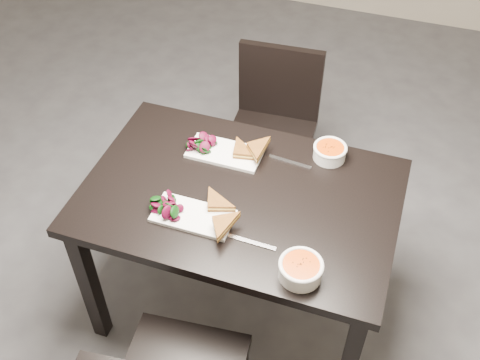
{
  "coord_description": "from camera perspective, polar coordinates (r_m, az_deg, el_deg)",
  "views": [
    {
      "loc": [
        0.99,
        -1.86,
        2.33
      ],
      "look_at": [
        0.5,
        -0.43,
        0.82
      ],
      "focal_mm": 42.87,
      "sensor_mm": 36.0,
      "label": 1
    }
  ],
  "objects": [
    {
      "name": "plate_near",
      "position": [
        2.1,
        -4.69,
        -3.6
      ],
      "size": [
        0.3,
        0.15,
        0.01
      ],
      "primitive_type": "cube",
      "color": "white",
      "rests_on": "table"
    },
    {
      "name": "soup_bowl_far",
      "position": [
        2.33,
        8.93,
        2.84
      ],
      "size": [
        0.14,
        0.14,
        0.06
      ],
      "color": "white",
      "rests_on": "table"
    },
    {
      "name": "table",
      "position": [
        2.26,
        0.0,
        -3.03
      ],
      "size": [
        1.2,
        0.8,
        0.75
      ],
      "color": "black",
      "rests_on": "ground"
    },
    {
      "name": "cutlery_far",
      "position": [
        2.31,
        5.0,
        1.82
      ],
      "size": [
        0.18,
        0.03,
        0.0
      ],
      "primitive_type": "cube",
      "rotation": [
        0.0,
        0.0,
        -0.08
      ],
      "color": "silver",
      "rests_on": "table"
    },
    {
      "name": "plate_far",
      "position": [
        2.34,
        -1.52,
        2.73
      ],
      "size": [
        0.3,
        0.15,
        0.01
      ],
      "primitive_type": "cube",
      "color": "white",
      "rests_on": "table"
    },
    {
      "name": "chair_far",
      "position": [
        2.93,
        3.39,
        5.87
      ],
      "size": [
        0.45,
        0.45,
        0.85
      ],
      "rotation": [
        0.0,
        0.0,
        0.06
      ],
      "color": "black",
      "rests_on": "ground"
    },
    {
      "name": "ground",
      "position": [
        3.14,
        -6.08,
        -3.21
      ],
      "size": [
        5.0,
        5.0,
        0.0
      ],
      "primitive_type": "plane",
      "color": "#47474C",
      "rests_on": "ground"
    },
    {
      "name": "sandwich_near",
      "position": [
        2.07,
        -2.91,
        -3.18
      ],
      "size": [
        0.17,
        0.15,
        0.05
      ],
      "primitive_type": null,
      "rotation": [
        0.0,
        0.0,
        0.31
      ],
      "color": "#92591E",
      "rests_on": "plate_near"
    },
    {
      "name": "salad_far",
      "position": [
        2.35,
        -3.83,
        3.76
      ],
      "size": [
        0.09,
        0.08,
        0.04
      ],
      "primitive_type": null,
      "color": "black",
      "rests_on": "plate_far"
    },
    {
      "name": "sandwich_far",
      "position": [
        2.29,
        -0.13,
        2.73
      ],
      "size": [
        0.17,
        0.14,
        0.05
      ],
      "primitive_type": null,
      "rotation": [
        0.0,
        0.0,
        0.18
      ],
      "color": "#92591E",
      "rests_on": "plate_far"
    },
    {
      "name": "soup_bowl_near",
      "position": [
        1.92,
        6.06,
        -8.78
      ],
      "size": [
        0.15,
        0.15,
        0.07
      ],
      "color": "white",
      "rests_on": "table"
    },
    {
      "name": "cutlery_near",
      "position": [
        2.02,
        1.16,
        -6.21
      ],
      "size": [
        0.18,
        0.02,
        0.0
      ],
      "primitive_type": "cube",
      "rotation": [
        0.0,
        0.0,
        -0.03
      ],
      "color": "silver",
      "rests_on": "table"
    },
    {
      "name": "salad_near",
      "position": [
        2.11,
        -7.24,
        -2.43
      ],
      "size": [
        0.09,
        0.08,
        0.04
      ],
      "primitive_type": null,
      "color": "black",
      "rests_on": "plate_near"
    }
  ]
}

